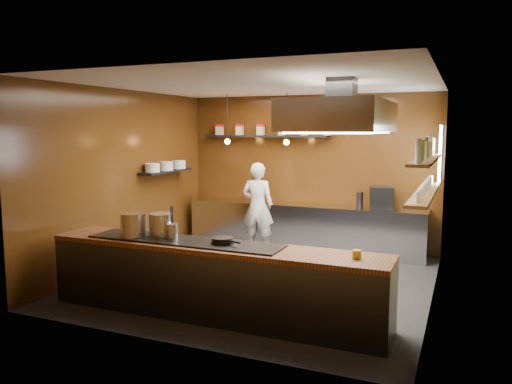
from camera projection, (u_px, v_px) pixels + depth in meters
The scene contains 26 objects.
floor at pixel (261, 281), 7.74m from camera, with size 5.00×5.00×0.00m, color black.
back_wall at pixel (309, 172), 9.84m from camera, with size 5.00×5.00×0.00m, color #3E210B.
left_wall at pixel (126, 178), 8.51m from camera, with size 5.00×5.00×0.00m, color #3E210B.
right_wall at pixel (436, 193), 6.59m from camera, with size 5.00×5.00×0.00m, color brown.
ceiling at pixel (261, 84), 7.36m from camera, with size 5.00×5.00×0.00m, color silver.
window_pane at pixel (440, 156), 8.11m from camera, with size 1.00×1.00×0.00m, color white.
prep_counter at pixel (304, 227), 9.67m from camera, with size 4.60×0.65×0.90m, color silver.
pass_counter at pixel (212, 280), 6.22m from camera, with size 4.40×0.72×0.94m.
tin_shelf at pixel (264, 136), 9.97m from camera, with size 2.60×0.26×0.04m, color black.
plate_shelf at pixel (166, 171), 9.36m from camera, with size 0.30×1.40×0.04m, color black.
bottle_shelf_upper at pixel (426, 159), 6.87m from camera, with size 0.26×2.80×0.04m, color olive.
bottle_shelf_lower at pixel (425, 193), 6.93m from camera, with size 0.26×2.80×0.04m, color olive.
extractor_hood at pixel (341, 116), 6.56m from camera, with size 1.20×2.00×0.72m.
pendant_left at pixel (227, 139), 9.56m from camera, with size 0.10×0.10×0.95m.
pendant_right at pixel (286, 139), 9.10m from camera, with size 0.10×0.10×0.95m.
storage_tins at pixel (271, 129), 9.89m from camera, with size 2.43×0.13×0.22m.
plate_stacks at pixel (166, 166), 9.35m from camera, with size 0.26×1.16×0.16m.
bottles at pixel (427, 149), 6.85m from camera, with size 0.06×2.66×0.24m.
wine_glasses at pixel (425, 187), 6.92m from camera, with size 0.07×2.37×0.13m.
stockpot_large at pixel (133, 225), 6.48m from camera, with size 0.32×0.32×0.31m, color #B7B9BE.
stockpot_small at pixel (161, 225), 6.53m from camera, with size 0.32×0.32×0.30m, color silver.
utensil_crock at pixel (172, 231), 6.38m from camera, with size 0.15×0.15×0.20m, color silver.
frying_pan at pixel (223, 240), 6.13m from camera, with size 0.43×0.28×0.07m.
butter_jar at pixel (357, 254), 5.49m from camera, with size 0.10×0.10×0.09m, color yellow.
espresso_machine at pixel (382, 198), 9.02m from camera, with size 0.40×0.38×0.40m, color black.
chef at pixel (258, 207), 9.60m from camera, with size 0.62×0.41×1.71m, color white.
Camera 1 is at (2.84, -6.95, 2.33)m, focal length 35.00 mm.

